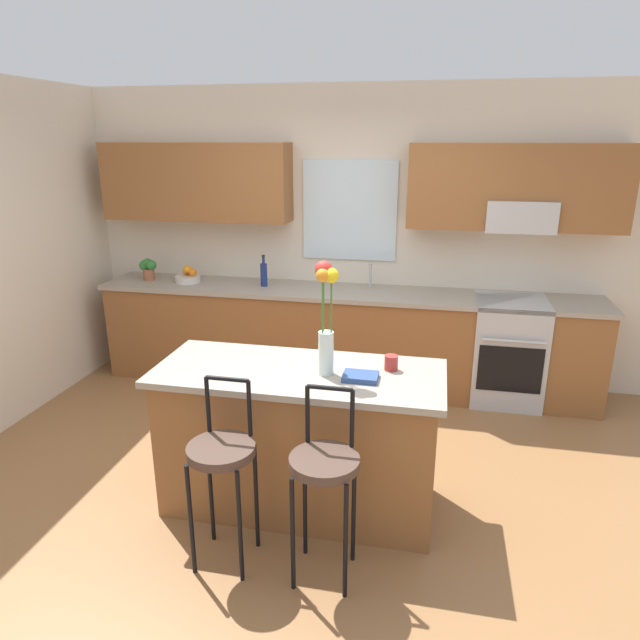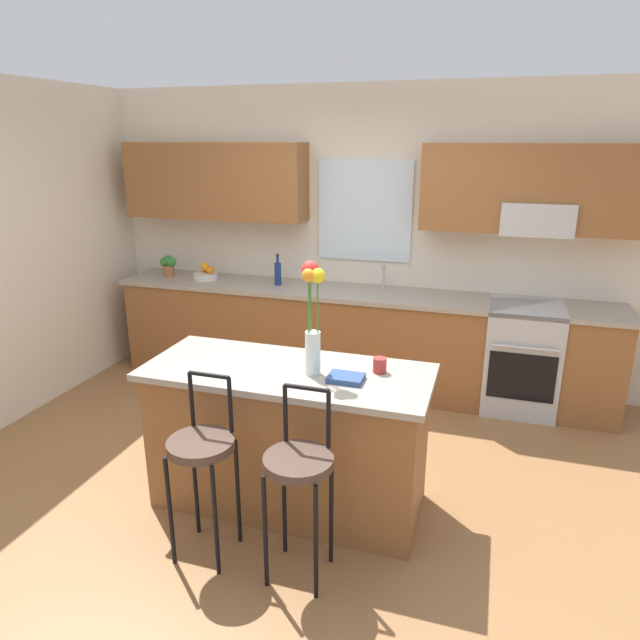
# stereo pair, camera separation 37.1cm
# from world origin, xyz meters

# --- Properties ---
(ground_plane) EXTENTS (14.00, 14.00, 0.00)m
(ground_plane) POSITION_xyz_m (0.00, 0.00, 0.00)
(ground_plane) COLOR olive
(back_wall_assembly) EXTENTS (5.60, 0.50, 2.70)m
(back_wall_assembly) POSITION_xyz_m (0.03, 1.98, 1.51)
(back_wall_assembly) COLOR beige
(back_wall_assembly) RESTS_ON ground
(counter_run) EXTENTS (4.56, 0.64, 0.92)m
(counter_run) POSITION_xyz_m (0.00, 1.70, 0.47)
(counter_run) COLOR brown
(counter_run) RESTS_ON ground
(sink_faucet) EXTENTS (0.02, 0.13, 0.23)m
(sink_faucet) POSITION_xyz_m (0.22, 1.84, 1.06)
(sink_faucet) COLOR #B7BABC
(sink_faucet) RESTS_ON counter_run
(oven_range) EXTENTS (0.60, 0.64, 0.92)m
(oven_range) POSITION_xyz_m (1.47, 1.68, 0.46)
(oven_range) COLOR #B7BABC
(oven_range) RESTS_ON ground
(kitchen_island) EXTENTS (1.73, 0.72, 0.92)m
(kitchen_island) POSITION_xyz_m (0.05, -0.19, 0.46)
(kitchen_island) COLOR brown
(kitchen_island) RESTS_ON ground
(bar_stool_near) EXTENTS (0.36, 0.36, 1.04)m
(bar_stool_near) POSITION_xyz_m (-0.23, -0.76, 0.64)
(bar_stool_near) COLOR black
(bar_stool_near) RESTS_ON ground
(bar_stool_middle) EXTENTS (0.36, 0.36, 1.04)m
(bar_stool_middle) POSITION_xyz_m (0.32, -0.76, 0.64)
(bar_stool_middle) COLOR black
(bar_stool_middle) RESTS_ON ground
(flower_vase) EXTENTS (0.14, 0.13, 0.67)m
(flower_vase) POSITION_xyz_m (0.22, -0.21, 1.28)
(flower_vase) COLOR silver
(flower_vase) RESTS_ON kitchen_island
(mug_ceramic) EXTENTS (0.08, 0.08, 0.09)m
(mug_ceramic) POSITION_xyz_m (0.58, -0.07, 0.97)
(mug_ceramic) COLOR #A52D28
(mug_ceramic) RESTS_ON kitchen_island
(cookbook) EXTENTS (0.20, 0.15, 0.03)m
(cookbook) POSITION_xyz_m (0.43, -0.24, 0.94)
(cookbook) COLOR navy
(cookbook) RESTS_ON kitchen_island
(fruit_bowl_oranges) EXTENTS (0.24, 0.24, 0.16)m
(fruit_bowl_oranges) POSITION_xyz_m (-1.51, 1.70, 0.97)
(fruit_bowl_oranges) COLOR silver
(fruit_bowl_oranges) RESTS_ON counter_run
(bottle_olive_oil) EXTENTS (0.06, 0.06, 0.29)m
(bottle_olive_oil) POSITION_xyz_m (-0.75, 1.70, 1.04)
(bottle_olive_oil) COLOR navy
(bottle_olive_oil) RESTS_ON counter_run
(potted_plant_small) EXTENTS (0.18, 0.12, 0.21)m
(potted_plant_small) POSITION_xyz_m (-1.92, 1.70, 1.04)
(potted_plant_small) COLOR #9E5B3D
(potted_plant_small) RESTS_ON counter_run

